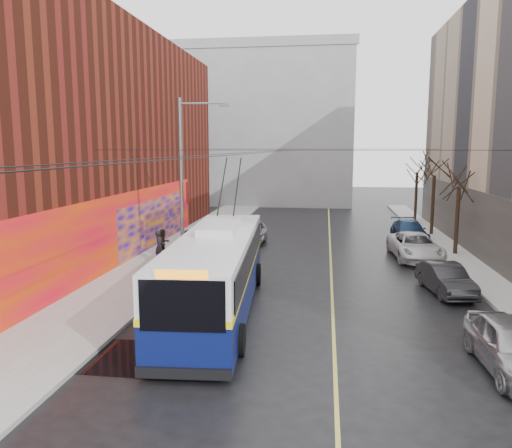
{
  "coord_description": "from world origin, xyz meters",
  "views": [
    {
      "loc": [
        1.1,
        -15.05,
        6.5
      ],
      "look_at": [
        -1.9,
        6.48,
        3.17
      ],
      "focal_mm": 35.0,
      "sensor_mm": 36.0,
      "label": 1
    }
  ],
  "objects_px": {
    "tree_near": "(460,174)",
    "tree_far": "(418,163)",
    "parked_car_d": "(409,231)",
    "following_car": "(249,234)",
    "tree_mid": "(435,165)",
    "pedestrian_a": "(159,246)",
    "parked_car_c": "(415,246)",
    "pedestrian_c": "(188,245)",
    "parked_car_b": "(446,279)",
    "streetlight_pole": "(184,180)",
    "pedestrian_b": "(164,243)",
    "trolleybus": "(216,271)"
  },
  "relations": [
    {
      "from": "parked_car_d",
      "to": "pedestrian_b",
      "type": "bearing_deg",
      "value": -155.79
    },
    {
      "from": "streetlight_pole",
      "to": "parked_car_c",
      "type": "distance_m",
      "value": 14.02
    },
    {
      "from": "tree_far",
      "to": "trolleybus",
      "type": "bearing_deg",
      "value": -114.68
    },
    {
      "from": "streetlight_pole",
      "to": "parked_car_d",
      "type": "bearing_deg",
      "value": 38.71
    },
    {
      "from": "parked_car_c",
      "to": "parked_car_d",
      "type": "distance_m",
      "value": 5.84
    },
    {
      "from": "tree_near",
      "to": "parked_car_b",
      "type": "distance_m",
      "value": 9.73
    },
    {
      "from": "following_car",
      "to": "trolleybus",
      "type": "bearing_deg",
      "value": -83.58
    },
    {
      "from": "tree_far",
      "to": "pedestrian_c",
      "type": "height_order",
      "value": "tree_far"
    },
    {
      "from": "tree_mid",
      "to": "pedestrian_b",
      "type": "xyz_separation_m",
      "value": [
        -17.27,
        -10.26,
        -4.29
      ]
    },
    {
      "from": "parked_car_b",
      "to": "following_car",
      "type": "bearing_deg",
      "value": 127.7
    },
    {
      "from": "pedestrian_a",
      "to": "streetlight_pole",
      "type": "bearing_deg",
      "value": -136.93
    },
    {
      "from": "streetlight_pole",
      "to": "parked_car_b",
      "type": "relative_size",
      "value": 2.21
    },
    {
      "from": "tree_near",
      "to": "pedestrian_b",
      "type": "height_order",
      "value": "tree_near"
    },
    {
      "from": "parked_car_b",
      "to": "pedestrian_a",
      "type": "relative_size",
      "value": 2.27
    },
    {
      "from": "tree_mid",
      "to": "parked_car_b",
      "type": "distance_m",
      "value": 16.22
    },
    {
      "from": "parked_car_d",
      "to": "following_car",
      "type": "distance_m",
      "value": 11.34
    },
    {
      "from": "tree_far",
      "to": "trolleybus",
      "type": "xyz_separation_m",
      "value": [
        -12.09,
        -26.31,
        -3.47
      ]
    },
    {
      "from": "tree_near",
      "to": "tree_mid",
      "type": "distance_m",
      "value": 7.01
    },
    {
      "from": "parked_car_b",
      "to": "tree_far",
      "type": "bearing_deg",
      "value": 74.46
    },
    {
      "from": "pedestrian_c",
      "to": "trolleybus",
      "type": "bearing_deg",
      "value": 176.68
    },
    {
      "from": "pedestrian_b",
      "to": "parked_car_c",
      "type": "bearing_deg",
      "value": -45.05
    },
    {
      "from": "tree_near",
      "to": "parked_car_c",
      "type": "relative_size",
      "value": 1.17
    },
    {
      "from": "tree_near",
      "to": "tree_far",
      "type": "bearing_deg",
      "value": 90.0
    },
    {
      "from": "trolleybus",
      "to": "pedestrian_b",
      "type": "distance_m",
      "value": 10.45
    },
    {
      "from": "parked_car_b",
      "to": "parked_car_c",
      "type": "bearing_deg",
      "value": 81.79
    },
    {
      "from": "parked_car_d",
      "to": "pedestrian_b",
      "type": "xyz_separation_m",
      "value": [
        -15.27,
        -7.79,
        0.24
      ]
    },
    {
      "from": "parked_car_b",
      "to": "pedestrian_c",
      "type": "relative_size",
      "value": 2.35
    },
    {
      "from": "tree_mid",
      "to": "parked_car_c",
      "type": "relative_size",
      "value": 1.22
    },
    {
      "from": "tree_far",
      "to": "pedestrian_a",
      "type": "bearing_deg",
      "value": -132.28
    },
    {
      "from": "tree_mid",
      "to": "pedestrian_a",
      "type": "xyz_separation_m",
      "value": [
        -17.03,
        -11.73,
        -4.2
      ]
    },
    {
      "from": "pedestrian_b",
      "to": "parked_car_b",
      "type": "bearing_deg",
      "value": -71.76
    },
    {
      "from": "tree_mid",
      "to": "parked_car_b",
      "type": "relative_size",
      "value": 1.64
    },
    {
      "from": "trolleybus",
      "to": "parked_car_b",
      "type": "bearing_deg",
      "value": 18.32
    },
    {
      "from": "tree_mid",
      "to": "following_car",
      "type": "distance_m",
      "value": 14.74
    },
    {
      "from": "following_car",
      "to": "pedestrian_a",
      "type": "bearing_deg",
      "value": -121.13
    },
    {
      "from": "parked_car_d",
      "to": "parked_car_b",
      "type": "bearing_deg",
      "value": -94.85
    },
    {
      "from": "streetlight_pole",
      "to": "parked_car_c",
      "type": "height_order",
      "value": "streetlight_pole"
    },
    {
      "from": "parked_car_c",
      "to": "pedestrian_a",
      "type": "relative_size",
      "value": 3.04
    },
    {
      "from": "tree_near",
      "to": "tree_far",
      "type": "relative_size",
      "value": 0.97
    },
    {
      "from": "parked_car_c",
      "to": "pedestrian_b",
      "type": "relative_size",
      "value": 3.36
    },
    {
      "from": "parked_car_c",
      "to": "pedestrian_c",
      "type": "xyz_separation_m",
      "value": [
        -12.98,
        -2.69,
        0.26
      ]
    },
    {
      "from": "trolleybus",
      "to": "pedestrian_c",
      "type": "distance_m",
      "value": 9.06
    },
    {
      "from": "streetlight_pole",
      "to": "tree_near",
      "type": "relative_size",
      "value": 1.41
    },
    {
      "from": "streetlight_pole",
      "to": "pedestrian_c",
      "type": "height_order",
      "value": "streetlight_pole"
    },
    {
      "from": "trolleybus",
      "to": "parked_car_c",
      "type": "bearing_deg",
      "value": 45.32
    },
    {
      "from": "tree_far",
      "to": "parked_car_b",
      "type": "xyz_separation_m",
      "value": [
        -2.46,
        -22.37,
        -4.47
      ]
    },
    {
      "from": "parked_car_d",
      "to": "following_car",
      "type": "xyz_separation_m",
      "value": [
        -10.88,
        -3.16,
        0.1
      ]
    },
    {
      "from": "tree_far",
      "to": "parked_car_b",
      "type": "distance_m",
      "value": 22.94
    },
    {
      "from": "parked_car_c",
      "to": "following_car",
      "type": "relative_size",
      "value": 1.13
    },
    {
      "from": "following_car",
      "to": "pedestrian_b",
      "type": "distance_m",
      "value": 6.37
    }
  ]
}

